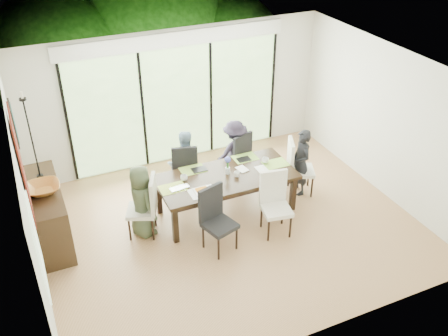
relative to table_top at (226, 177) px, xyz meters
name	(u,v)px	position (x,y,z in m)	size (l,w,h in m)	color
floor	(230,226)	(-0.11, -0.41, -0.71)	(6.00, 5.00, 0.01)	#8F5E39
ceiling	(231,73)	(-0.11, -0.41, 2.00)	(6.00, 5.00, 0.01)	white
wall_back	(177,97)	(-0.11, 2.10, 0.65)	(6.00, 0.02, 2.70)	silver
wall_front	(321,256)	(-0.11, -2.92, 0.65)	(6.00, 0.02, 2.70)	beige
wall_left	(27,203)	(-3.12, -0.41, 0.65)	(0.02, 5.00, 2.70)	beige
wall_right	(386,121)	(2.90, -0.41, 0.65)	(0.02, 5.00, 2.70)	silver
glass_doors	(178,105)	(-0.11, 2.06, 0.50)	(4.20, 0.02, 2.30)	#598C3F
blinds_header	(174,39)	(-0.11, 2.05, 1.80)	(4.40, 0.06, 0.28)	white
mullion_a	(68,125)	(-2.21, 2.05, 0.50)	(0.05, 0.04, 2.30)	black
mullion_b	(143,111)	(-0.81, 2.05, 0.50)	(0.05, 0.04, 2.30)	black
mullion_c	(211,99)	(0.59, 2.05, 0.50)	(0.05, 0.04, 2.30)	black
mullion_d	(272,88)	(1.99, 2.05, 0.50)	(0.05, 0.04, 2.30)	black
side_window	(38,247)	(-3.08, -1.61, 0.80)	(0.02, 0.90, 1.00)	#8CAD7F
deck	(166,141)	(-0.11, 2.99, -0.75)	(6.00, 1.80, 0.10)	brown
rail_top	(154,102)	(-0.11, 3.79, -0.15)	(6.00, 0.08, 0.06)	brown
foliage_left	(60,62)	(-1.91, 4.79, 0.74)	(3.20, 3.20, 3.20)	#14380F
foliage_mid	(146,28)	(0.29, 5.39, 1.10)	(4.00, 4.00, 4.00)	#14380F
foliage_right	(227,50)	(2.09, 4.59, 0.56)	(2.80, 2.80, 2.80)	#14380F
foliage_far	(100,33)	(-0.71, 6.09, 0.92)	(3.60, 3.60, 3.60)	#14380F
table_top	(226,177)	(0.00, 0.00, 0.00)	(2.35, 1.08, 0.06)	black
table_apron	(226,181)	(0.00, 0.00, -0.09)	(2.15, 0.88, 0.10)	black
table_leg_fl	(175,225)	(-1.08, -0.43, -0.37)	(0.09, 0.09, 0.67)	black
table_leg_fr	(293,193)	(1.08, -0.43, -0.37)	(0.09, 0.09, 0.67)	black
table_leg_bl	(159,196)	(-1.08, 0.43, -0.37)	(0.09, 0.09, 0.67)	black
table_leg_br	(269,170)	(1.08, 0.43, -0.37)	(0.09, 0.09, 0.67)	black
chair_left_end	(141,206)	(-1.50, 0.00, -0.17)	(0.45, 0.45, 1.08)	beige
chair_right_end	(302,167)	(1.50, 0.00, -0.17)	(0.45, 0.45, 1.08)	white
chair_far_left	(184,167)	(-0.45, 0.85, -0.17)	(0.45, 0.45, 1.08)	black
chair_far_right	(234,156)	(0.55, 0.85, -0.17)	(0.45, 0.45, 1.08)	black
chair_near_left	(220,221)	(-0.50, -0.87, -0.17)	(0.45, 0.45, 1.08)	black
chair_near_right	(277,205)	(0.50, -0.87, -0.17)	(0.45, 0.45, 1.08)	white
person_left_end	(142,201)	(-1.48, 0.00, -0.07)	(0.59, 0.37, 1.26)	#3C4830
person_right_end	(301,162)	(1.48, 0.00, -0.07)	(0.59, 0.37, 1.26)	black
person_far_left	(184,163)	(-0.45, 0.83, -0.07)	(0.59, 0.37, 1.26)	#7795AD
person_far_right	(235,152)	(0.55, 0.83, -0.07)	(0.59, 0.37, 1.26)	#231D2C
placemat_left	(173,188)	(-0.95, 0.00, 0.03)	(0.43, 0.31, 0.01)	#9DB340
placemat_right	(276,164)	(0.95, 0.00, 0.03)	(0.43, 0.31, 0.01)	#83B03E
placemat_far_l	(193,170)	(-0.45, 0.40, 0.03)	(0.43, 0.31, 0.01)	#85A93C
placemat_far_r	(245,158)	(0.55, 0.40, 0.03)	(0.43, 0.31, 0.01)	#83B440
placemat_paper	(203,192)	(-0.55, -0.30, 0.03)	(0.43, 0.31, 0.01)	white
tablet_far_l	(199,169)	(-0.35, 0.35, 0.04)	(0.25, 0.18, 0.01)	black
tablet_far_r	(244,159)	(0.50, 0.35, 0.04)	(0.23, 0.17, 0.01)	black
papers	(264,168)	(0.70, -0.05, 0.03)	(0.29, 0.22, 0.00)	white
platter_base	(203,191)	(-0.55, -0.30, 0.05)	(0.25, 0.25, 0.02)	white
platter_snacks	(203,190)	(-0.55, -0.30, 0.06)	(0.20, 0.20, 0.01)	#C66E17
vase	(228,171)	(0.05, 0.05, 0.09)	(0.08, 0.08, 0.12)	silver
hyacinth_stems	(228,165)	(0.05, 0.05, 0.21)	(0.04, 0.04, 0.16)	#337226
hyacinth_blooms	(228,160)	(0.05, 0.05, 0.30)	(0.11, 0.11, 0.11)	#525BCD
laptop	(181,189)	(-0.85, -0.10, 0.04)	(0.32, 0.21, 0.03)	silver
cup_a	(184,178)	(-0.70, 0.15, 0.08)	(0.12, 0.12, 0.09)	white
cup_b	(237,174)	(0.15, -0.10, 0.07)	(0.10, 0.10, 0.09)	white
cup_c	(265,161)	(0.80, 0.10, 0.08)	(0.12, 0.12, 0.09)	white
book	(238,170)	(0.25, 0.05, 0.04)	(0.16, 0.22, 0.02)	white
sideboard	(49,213)	(-2.87, 0.49, -0.23)	(0.48, 1.70, 0.95)	black
bowl	(43,188)	(-2.87, 0.39, 0.31)	(0.51, 0.51, 0.12)	#965B20
candlestick_base	(40,176)	(-2.87, 0.84, 0.27)	(0.11, 0.11, 0.04)	black
candlestick_shaft	(32,139)	(-2.87, 0.84, 0.94)	(0.03, 0.03, 1.33)	black
candlestick_pan	(23,99)	(-2.87, 0.84, 1.60)	(0.11, 0.11, 0.03)	black
candle	(22,95)	(-2.87, 0.84, 1.66)	(0.04, 0.04, 0.11)	silver
tapestry	(22,165)	(-3.08, -0.01, 1.00)	(0.02, 1.00, 1.50)	maroon
art_frame	(13,123)	(-3.08, 1.29, 1.05)	(0.03, 0.55, 0.65)	black
art_canvas	(15,123)	(-3.06, 1.29, 1.05)	(0.01, 0.45, 0.55)	#184C4F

